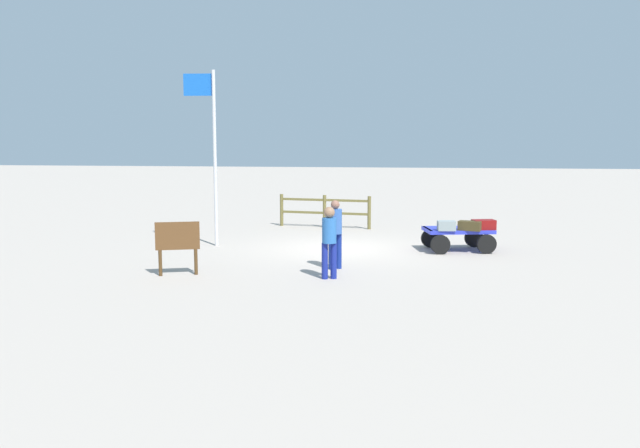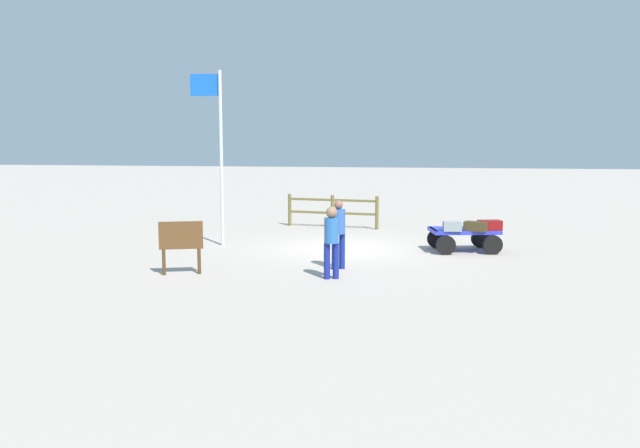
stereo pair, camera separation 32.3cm
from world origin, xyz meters
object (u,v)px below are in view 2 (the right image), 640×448
at_px(luggage_cart, 463,235).
at_px(suitcase_dark, 476,226).
at_px(suitcase_grey, 452,226).
at_px(flagpole, 217,142).
at_px(suitcase_maroon, 490,225).
at_px(worker_trailing, 338,230).
at_px(worker_lead, 331,237).
at_px(signboard, 181,240).

xyz_separation_m(luggage_cart, suitcase_dark, (-0.31, 0.40, 0.30)).
height_order(suitcase_grey, flagpole, flagpole).
bearing_deg(luggage_cart, suitcase_maroon, 167.27).
relative_size(suitcase_dark, flagpole, 0.13).
bearing_deg(worker_trailing, worker_lead, 91.22).
xyz_separation_m(suitcase_grey, signboard, (6.16, 3.98, 0.05)).
bearing_deg(suitcase_grey, worker_trailing, 44.54).
relative_size(worker_trailing, signboard, 1.35).
relative_size(suitcase_maroon, worker_trailing, 0.41).
bearing_deg(suitcase_maroon, worker_lead, 48.43).
height_order(suitcase_dark, flagpole, flagpole).
relative_size(luggage_cart, suitcase_grey, 3.97).
distance_m(suitcase_grey, worker_lead, 4.67).
bearing_deg(suitcase_dark, worker_trailing, 39.89).
bearing_deg(flagpole, worker_trailing, 143.89).
distance_m(luggage_cart, suitcase_maroon, 0.78).
relative_size(suitcase_dark, suitcase_grey, 1.29).
xyz_separation_m(suitcase_maroon, flagpole, (7.76, 0.09, 2.27)).
bearing_deg(worker_trailing, suitcase_maroon, -140.91).
distance_m(suitcase_maroon, worker_trailing, 4.81).
xyz_separation_m(luggage_cart, signboard, (6.47, 4.50, 0.35)).
bearing_deg(suitcase_maroon, worker_trailing, 39.09).
height_order(flagpole, signboard, flagpole).
bearing_deg(luggage_cart, worker_trailing, 46.47).
relative_size(luggage_cart, signboard, 1.67).
relative_size(suitcase_grey, worker_lead, 0.32).
xyz_separation_m(suitcase_dark, signboard, (6.79, 4.10, 0.05)).
xyz_separation_m(worker_trailing, signboard, (3.45, 1.31, -0.15)).
bearing_deg(suitcase_dark, suitcase_grey, 11.27).
xyz_separation_m(luggage_cart, suitcase_maroon, (-0.70, 0.16, 0.31)).
bearing_deg(worker_trailing, signboard, 20.82).
height_order(suitcase_grey, signboard, signboard).
xyz_separation_m(suitcase_maroon, signboard, (7.18, 4.34, 0.04)).
xyz_separation_m(worker_lead, flagpole, (4.05, -4.09, 2.10)).
relative_size(luggage_cart, suitcase_dark, 3.07).
height_order(worker_trailing, flagpole, flagpole).
bearing_deg(flagpole, luggage_cart, -177.97).
bearing_deg(worker_trailing, flagpole, -36.11).
bearing_deg(signboard, worker_trailing, -159.18).
xyz_separation_m(suitcase_grey, worker_lead, (2.69, 3.82, 0.18)).
relative_size(luggage_cart, worker_lead, 1.27).
height_order(suitcase_maroon, worker_lead, worker_lead).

